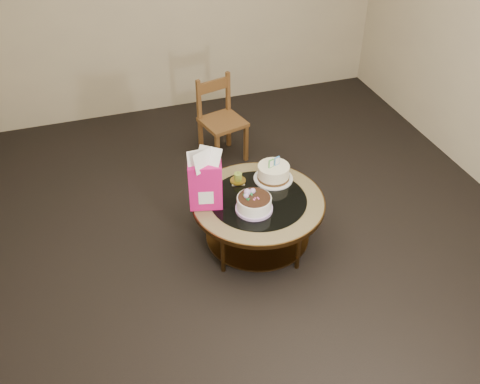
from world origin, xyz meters
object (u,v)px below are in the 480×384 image
object	(u,v)px
gift_bag	(205,180)
dining_chair	(221,120)
coffee_table	(258,207)
decorated_cake	(254,204)
cream_cake	(273,173)

from	to	relation	value
gift_bag	dining_chair	bearing A→B (deg)	82.76
coffee_table	decorated_cake	xyz separation A→B (m)	(-0.07, -0.11, 0.13)
cream_cake	gift_bag	size ratio (longest dim) A/B	0.65
coffee_table	gift_bag	world-z (taller)	gift_bag
decorated_cake	cream_cake	size ratio (longest dim) A/B	0.89
cream_cake	dining_chair	distance (m)	1.13
cream_cake	gift_bag	bearing A→B (deg)	174.95
cream_cake	gift_bag	world-z (taller)	gift_bag
decorated_cake	dining_chair	distance (m)	1.44
coffee_table	dining_chair	size ratio (longest dim) A/B	1.26
coffee_table	decorated_cake	size ratio (longest dim) A/B	3.67
decorated_cake	dining_chair	bearing A→B (deg)	83.16
coffee_table	cream_cake	xyz separation A→B (m)	(0.20, 0.21, 0.14)
gift_bag	dining_chair	size ratio (longest dim) A/B	0.59
decorated_cake	coffee_table	bearing A→B (deg)	55.34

